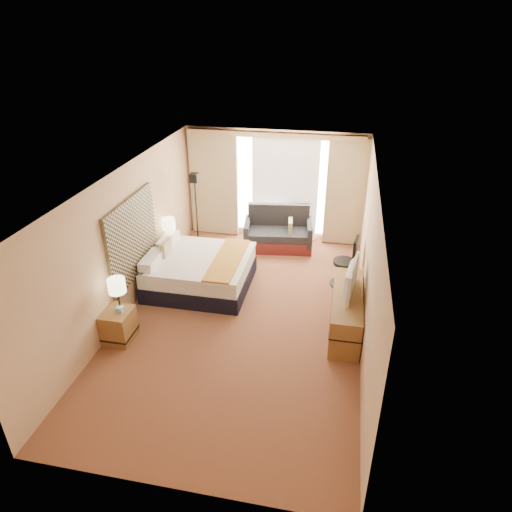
% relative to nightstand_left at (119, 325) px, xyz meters
% --- Properties ---
extents(floor, '(4.20, 7.00, 0.02)m').
position_rel_nightstand_left_xyz_m(floor, '(1.87, 1.05, -0.28)').
color(floor, '#5C1F1A').
rests_on(floor, ground).
extents(ceiling, '(4.20, 7.00, 0.02)m').
position_rel_nightstand_left_xyz_m(ceiling, '(1.87, 1.05, 2.33)').
color(ceiling, silver).
rests_on(ceiling, wall_back).
extents(wall_back, '(4.20, 0.02, 2.60)m').
position_rel_nightstand_left_xyz_m(wall_back, '(1.87, 4.55, 1.02)').
color(wall_back, '#E0B388').
rests_on(wall_back, ground).
extents(wall_front, '(4.20, 0.02, 2.60)m').
position_rel_nightstand_left_xyz_m(wall_front, '(1.87, -2.45, 1.02)').
color(wall_front, '#E0B388').
rests_on(wall_front, ground).
extents(wall_left, '(0.02, 7.00, 2.60)m').
position_rel_nightstand_left_xyz_m(wall_left, '(-0.23, 1.05, 1.02)').
color(wall_left, '#E0B388').
rests_on(wall_left, ground).
extents(wall_right, '(0.02, 7.00, 2.60)m').
position_rel_nightstand_left_xyz_m(wall_right, '(3.97, 1.05, 1.02)').
color(wall_right, '#E0B388').
rests_on(wall_right, ground).
extents(headboard, '(0.06, 1.85, 1.50)m').
position_rel_nightstand_left_xyz_m(headboard, '(-0.19, 1.25, 1.01)').
color(headboard, black).
rests_on(headboard, wall_left).
extents(nightstand_left, '(0.45, 0.52, 0.55)m').
position_rel_nightstand_left_xyz_m(nightstand_left, '(0.00, 0.00, 0.00)').
color(nightstand_left, olive).
rests_on(nightstand_left, floor).
extents(nightstand_right, '(0.45, 0.52, 0.55)m').
position_rel_nightstand_left_xyz_m(nightstand_right, '(0.00, 2.50, 0.00)').
color(nightstand_right, olive).
rests_on(nightstand_right, floor).
extents(media_dresser, '(0.50, 1.80, 0.70)m').
position_rel_nightstand_left_xyz_m(media_dresser, '(3.70, 1.05, 0.07)').
color(media_dresser, olive).
rests_on(media_dresser, floor).
extents(window, '(2.30, 0.02, 2.30)m').
position_rel_nightstand_left_xyz_m(window, '(2.12, 4.52, 1.04)').
color(window, white).
rests_on(window, wall_back).
extents(curtains, '(4.12, 0.19, 2.56)m').
position_rel_nightstand_left_xyz_m(curtains, '(1.87, 4.44, 1.13)').
color(curtains, '#C9B28D').
rests_on(curtains, floor).
extents(bed, '(1.94, 1.77, 0.94)m').
position_rel_nightstand_left_xyz_m(bed, '(0.81, 1.90, 0.07)').
color(bed, black).
rests_on(bed, floor).
extents(loveseat, '(1.64, 1.03, 0.97)m').
position_rel_nightstand_left_xyz_m(loveseat, '(2.07, 3.97, 0.04)').
color(loveseat, maroon).
rests_on(loveseat, floor).
extents(floor_lamp, '(0.24, 0.24, 1.87)m').
position_rel_nightstand_left_xyz_m(floor_lamp, '(0.31, 3.35, 1.05)').
color(floor_lamp, black).
rests_on(floor_lamp, floor).
extents(desk_chair, '(0.52, 0.52, 1.07)m').
position_rel_nightstand_left_xyz_m(desk_chair, '(3.68, 2.52, 0.20)').
color(desk_chair, black).
rests_on(desk_chair, floor).
extents(lamp_left, '(0.28, 0.28, 0.59)m').
position_rel_nightstand_left_xyz_m(lamp_left, '(0.05, 0.05, 0.73)').
color(lamp_left, black).
rests_on(lamp_left, nightstand_left).
extents(lamp_right, '(0.27, 0.27, 0.58)m').
position_rel_nightstand_left_xyz_m(lamp_right, '(-0.04, 2.56, 0.72)').
color(lamp_right, black).
rests_on(lamp_right, nightstand_right).
extents(tissue_box, '(0.12, 0.12, 0.10)m').
position_rel_nightstand_left_xyz_m(tissue_box, '(0.07, 0.01, 0.32)').
color(tissue_box, '#95C7E6').
rests_on(tissue_box, nightstand_left).
extents(telephone, '(0.18, 0.14, 0.07)m').
position_rel_nightstand_left_xyz_m(telephone, '(0.03, 2.52, 0.31)').
color(telephone, black).
rests_on(telephone, nightstand_right).
extents(television, '(0.26, 0.98, 0.56)m').
position_rel_nightstand_left_xyz_m(television, '(3.65, 1.10, 0.70)').
color(television, black).
rests_on(television, media_dresser).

